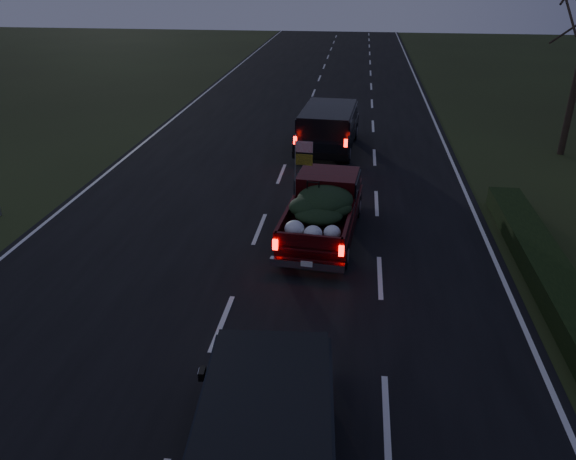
# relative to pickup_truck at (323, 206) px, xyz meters

# --- Properties ---
(ground) EXTENTS (120.00, 120.00, 0.00)m
(ground) POSITION_rel_pickup_truck_xyz_m (-1.95, -4.78, -0.96)
(ground) COLOR black
(ground) RESTS_ON ground
(road_asphalt) EXTENTS (14.00, 120.00, 0.02)m
(road_asphalt) POSITION_rel_pickup_truck_xyz_m (-1.95, -4.78, -0.95)
(road_asphalt) COLOR black
(road_asphalt) RESTS_ON ground
(hedge_row) EXTENTS (1.00, 10.00, 0.60)m
(hedge_row) POSITION_rel_pickup_truck_xyz_m (5.85, -1.78, -0.66)
(hedge_row) COLOR black
(hedge_row) RESTS_ON ground
(pickup_truck) EXTENTS (2.28, 5.04, 2.57)m
(pickup_truck) POSITION_rel_pickup_truck_xyz_m (0.00, 0.00, 0.00)
(pickup_truck) COLOR #39070A
(pickup_truck) RESTS_ON ground
(lead_suv) EXTENTS (2.55, 5.42, 1.52)m
(lead_suv) POSITION_rel_pickup_truck_xyz_m (-0.37, 8.52, 0.19)
(lead_suv) COLOR black
(lead_suv) RESTS_ON ground
(rear_suv) EXTENTS (2.47, 4.93, 1.38)m
(rear_suv) POSITION_rel_pickup_truck_xyz_m (-0.26, -8.89, 0.08)
(rear_suv) COLOR black
(rear_suv) RESTS_ON ground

